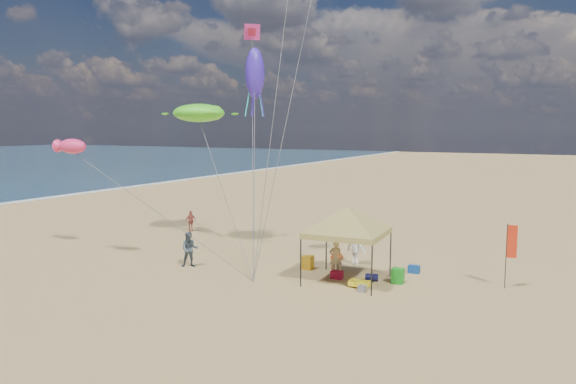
# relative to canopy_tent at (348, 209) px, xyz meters

# --- Properties ---
(ground) EXTENTS (280.00, 280.00, 0.00)m
(ground) POSITION_rel_canopy_tent_xyz_m (-3.30, -2.66, -3.41)
(ground) COLOR tan
(ground) RESTS_ON ground
(canopy_tent) EXTENTS (6.64, 6.64, 4.10)m
(canopy_tent) POSITION_rel_canopy_tent_xyz_m (0.00, 0.00, 0.00)
(canopy_tent) COLOR black
(canopy_tent) RESTS_ON ground
(feather_flag) EXTENTS (0.44, 0.12, 2.94)m
(feather_flag) POSITION_rel_canopy_tent_xyz_m (6.81, 2.34, -1.44)
(feather_flag) COLOR black
(feather_flag) RESTS_ON ground
(cooler_red) EXTENTS (0.54, 0.38, 0.38)m
(cooler_red) POSITION_rel_canopy_tent_xyz_m (-0.59, 0.21, -3.22)
(cooler_red) COLOR #A40D27
(cooler_red) RESTS_ON ground
(cooler_blue) EXTENTS (0.54, 0.38, 0.38)m
(cooler_blue) POSITION_rel_canopy_tent_xyz_m (2.38, 2.96, -3.22)
(cooler_blue) COLOR navy
(cooler_blue) RESTS_ON ground
(bag_navy) EXTENTS (0.69, 0.54, 0.36)m
(bag_navy) POSITION_rel_canopy_tent_xyz_m (1.01, 0.58, -3.23)
(bag_navy) COLOR black
(bag_navy) RESTS_ON ground
(bag_orange) EXTENTS (0.54, 0.69, 0.36)m
(bag_orange) POSITION_rel_canopy_tent_xyz_m (-1.97, 3.47, -3.23)
(bag_orange) COLOR #F0490D
(bag_orange) RESTS_ON ground
(chair_green) EXTENTS (0.50, 0.50, 0.70)m
(chair_green) POSITION_rel_canopy_tent_xyz_m (2.19, 0.84, -3.06)
(chair_green) COLOR #198D1C
(chair_green) RESTS_ON ground
(chair_yellow) EXTENTS (0.50, 0.50, 0.70)m
(chair_yellow) POSITION_rel_canopy_tent_xyz_m (-2.58, 1.13, -3.06)
(chair_yellow) COLOR gold
(chair_yellow) RESTS_ON ground
(crate_grey) EXTENTS (0.34, 0.30, 0.28)m
(crate_grey) POSITION_rel_canopy_tent_xyz_m (1.19, -1.16, -3.27)
(crate_grey) COLOR slate
(crate_grey) RESTS_ON ground
(beach_cart) EXTENTS (0.90, 0.50, 0.24)m
(beach_cart) POSITION_rel_canopy_tent_xyz_m (0.87, -0.64, -3.21)
(beach_cart) COLOR yellow
(beach_cart) RESTS_ON ground
(person_near_a) EXTENTS (0.74, 0.62, 1.73)m
(person_near_a) POSITION_rel_canopy_tent_xyz_m (-0.88, 0.73, -2.55)
(person_near_a) COLOR tan
(person_near_a) RESTS_ON ground
(person_near_b) EXTENTS (1.13, 1.09, 1.84)m
(person_near_b) POSITION_rel_canopy_tent_xyz_m (-8.17, -1.31, -2.49)
(person_near_b) COLOR #3E4B55
(person_near_b) RESTS_ON ground
(person_near_c) EXTENTS (1.38, 1.01, 1.91)m
(person_near_c) POSITION_rel_canopy_tent_xyz_m (-0.75, 3.17, -2.46)
(person_near_c) COLOR white
(person_near_c) RESTS_ON ground
(person_far_a) EXTENTS (0.65, 0.93, 1.47)m
(person_far_a) POSITION_rel_canopy_tent_xyz_m (-14.20, 6.40, -2.68)
(person_far_a) COLOR #A6493F
(person_far_a) RESTS_ON ground
(turtle_kite) EXTENTS (3.56, 2.94, 1.12)m
(turtle_kite) POSITION_rel_canopy_tent_xyz_m (-11.35, 3.81, 4.64)
(turtle_kite) COLOR #4EE625
(turtle_kite) RESTS_ON ground
(fish_kite) EXTENTS (2.02, 1.26, 0.84)m
(fish_kite) POSITION_rel_canopy_tent_xyz_m (-15.39, -2.27, 2.73)
(fish_kite) COLOR #FF3170
(fish_kite) RESTS_ON ground
(squid_kite) EXTENTS (1.17, 1.17, 2.69)m
(squid_kite) POSITION_rel_canopy_tent_xyz_m (-6.21, 2.05, 6.63)
(squid_kite) COLOR #3D23BD
(squid_kite) RESTS_ON ground
(stunt_kite_pink) EXTENTS (1.14, 1.04, 0.99)m
(stunt_kite_pink) POSITION_rel_canopy_tent_xyz_m (-10.66, 8.96, 10.19)
(stunt_kite_pink) COLOR #FF33AC
(stunt_kite_pink) RESTS_ON ground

